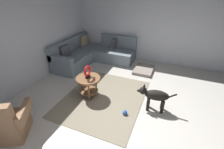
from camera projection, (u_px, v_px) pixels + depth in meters
The scene contains 11 objects.
ground_plane at pixel (128, 110), 3.66m from camera, with size 6.00×6.00×0.10m, color beige.
wall_back at pixel (20, 38), 3.93m from camera, with size 6.00×0.12×2.70m, color silver.
wall_right at pixel (156, 24), 5.33m from camera, with size 0.12×6.00×2.70m, color silver.
area_rug at pixel (104, 98), 3.98m from camera, with size 2.30×1.90×0.01m, color gray.
sectional_couch at pixel (92, 54), 5.75m from camera, with size 2.20×2.25×0.88m.
armchair at pixel (6, 124), 2.82m from camera, with size 0.93×1.00×0.88m.
side_table at pixel (88, 82), 3.86m from camera, with size 0.60×0.60×0.54m.
torus_sculpture at pixel (88, 72), 3.72m from camera, with size 0.28×0.08×0.33m.
dog_bed_mat at pixel (144, 70), 5.23m from camera, with size 0.80×0.60×0.09m, color gray.
dog at pixel (154, 96), 3.43m from camera, with size 0.29×0.85×0.63m.
dog_toy_ball at pixel (125, 113), 3.44m from camera, with size 0.11×0.11×0.11m, color blue.
Camera 1 is at (-2.70, -0.69, 2.49)m, focal length 25.01 mm.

